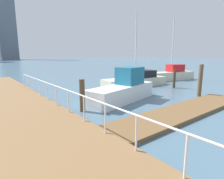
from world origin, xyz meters
name	(u,v)px	position (x,y,z in m)	size (l,w,h in m)	color
ground_plane	(65,89)	(0.00, 20.00, 0.00)	(300.00, 300.00, 0.00)	slate
floating_dock	(182,112)	(2.07, 9.43, 0.09)	(11.13, 2.00, 0.18)	brown
boardwalk_railing	(119,116)	(-3.15, 8.47, 1.23)	(0.06, 25.43, 1.08)	white
dock_piling_0	(82,96)	(-1.98, 13.01, 0.90)	(0.30, 0.30, 1.80)	brown
dock_piling_1	(200,80)	(6.83, 10.93, 1.20)	(0.30, 0.30, 2.40)	brown
dock_piling_2	(174,79)	(8.43, 14.17, 0.82)	(0.25, 0.25, 1.65)	#473826
moored_boat_0	(124,89)	(1.50, 13.49, 0.78)	(5.91, 2.98, 2.24)	white
moored_boat_2	(137,80)	(6.50, 17.20, 0.57)	(7.12, 2.41, 7.19)	beige
moored_boat_4	(172,74)	(13.03, 17.57, 0.71)	(6.69, 2.71, 7.46)	beige
skyline_tower_3	(4,13)	(14.22, 145.04, 29.71)	(10.72, 9.58, 59.43)	slate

